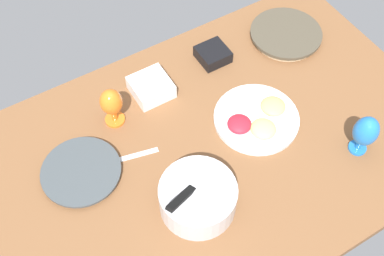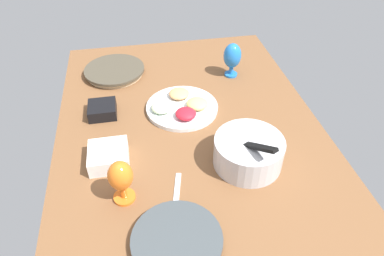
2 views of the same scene
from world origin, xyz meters
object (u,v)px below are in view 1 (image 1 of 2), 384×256
mixing_bowl (198,197)px  hurricane_glass_orange (112,103)px  dinner_plate_left (286,35)px  dinner_plate_right (81,172)px  square_bowl_white (151,87)px  hurricane_glass_blue (365,132)px  square_bowl_black (213,54)px  fruit_platter (256,117)px

mixing_bowl → hurricane_glass_orange: (7.93, -43.15, 4.04)cm
dinner_plate_left → dinner_plate_right: 96.72cm
square_bowl_white → mixing_bowl: bearing=79.1°
hurricane_glass_orange → square_bowl_white: bearing=-165.0°
hurricane_glass_blue → hurricane_glass_orange: bearing=-39.0°
mixing_bowl → square_bowl_black: bearing=-126.7°
dinner_plate_right → hurricane_glass_blue: bearing=155.2°
hurricane_glass_orange → mixing_bowl: bearing=100.4°
hurricane_glass_blue → hurricane_glass_orange: 84.18cm
dinner_plate_left → hurricane_glass_orange: bearing=1.4°
hurricane_glass_blue → dinner_plate_left: bearing=-101.5°
fruit_platter → mixing_bowl: bearing=27.1°
square_bowl_white → hurricane_glass_blue: bearing=130.0°
mixing_bowl → hurricane_glass_blue: mixing_bowl is taller
mixing_bowl → fruit_platter: mixing_bowl is taller
dinner_plate_right → fruit_platter: (-61.35, 11.36, 0.50)cm
fruit_platter → square_bowl_black: size_ratio=2.69×
dinner_plate_left → fruit_platter: (34.05, 27.32, 0.16)cm
dinner_plate_right → mixing_bowl: size_ratio=1.07×
fruit_platter → hurricane_glass_blue: size_ratio=1.83×
fruit_platter → hurricane_glass_orange: size_ratio=1.91×
dinner_plate_right → hurricane_glass_orange: bearing=-143.2°
dinner_plate_left → hurricane_glass_blue: bearing=78.5°
dinner_plate_left → hurricane_glass_orange: 76.99cm
mixing_bowl → square_bowl_white: (-9.15, -47.73, -2.41)cm
hurricane_glass_orange → hurricane_glass_blue: bearing=141.0°
mixing_bowl → hurricane_glass_blue: size_ratio=1.49×
square_bowl_white → dinner_plate_left: bearing=177.4°
hurricane_glass_blue → square_bowl_white: hurricane_glass_blue is taller
square_bowl_white → fruit_platter: bearing=130.2°
mixing_bowl → hurricane_glass_blue: (-57.47, 9.85, 4.25)cm
square_bowl_white → square_bowl_black: size_ratio=1.22×
fruit_platter → hurricane_glass_orange: (42.50, -25.45, 7.92)cm
dinner_plate_left → mixing_bowl: mixing_bowl is taller
dinner_plate_left → square_bowl_black: 31.63cm
hurricane_glass_orange → square_bowl_black: size_ratio=1.41×
mixing_bowl → fruit_platter: size_ratio=0.82×
dinner_plate_left → dinner_plate_right: dinner_plate_left is taller
hurricane_glass_blue → square_bowl_black: hurricane_glass_blue is taller
dinner_plate_right → hurricane_glass_blue: hurricane_glass_blue is taller
dinner_plate_left → square_bowl_black: size_ratio=2.55×
dinner_plate_left → square_bowl_white: size_ratio=2.09×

